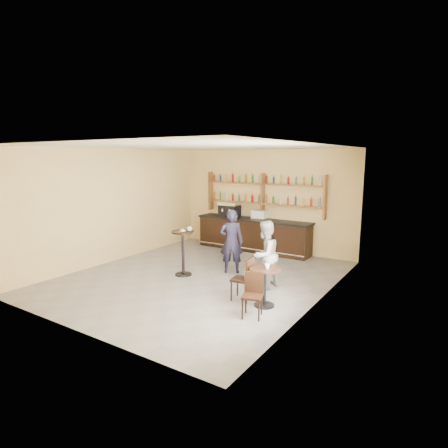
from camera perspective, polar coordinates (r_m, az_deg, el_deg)
The scene contains 23 objects.
floor at distance 9.43m, azimuth -3.69°, elevation -8.11°, with size 7.00×7.00×0.00m, color slate.
ceiling at distance 8.96m, azimuth -3.93°, elevation 11.72°, with size 7.00×7.00×0.00m, color white.
wall_back at distance 12.02m, azimuth 6.19°, elevation 3.64°, with size 7.00×7.00×0.00m, color #ECCF86.
wall_front at distance 6.63m, azimuth -22.14°, elevation -2.35°, with size 7.00×7.00×0.00m, color #ECCF86.
wall_left at distance 11.10m, azimuth -16.37°, elevation 2.74°, with size 7.00×7.00×0.00m, color #ECCF86.
wall_right at distance 7.68m, azimuth 14.48°, elevation -0.30°, with size 7.00×7.00×0.00m, color #ECCF86.
window_pane at distance 6.55m, azimuth 11.13°, elevation -1.04°, with size 2.00×2.00×0.00m, color white.
window_frame at distance 6.55m, azimuth 11.08°, elevation -1.03°, with size 0.04×1.70×2.10m, color black, non-canonical shape.
shelf_unit at distance 11.89m, azimuth 5.93°, elevation 4.58°, with size 4.00×0.26×1.40m, color brown, non-canonical shape.
liquor_bottles at distance 11.87m, azimuth 5.95°, elevation 5.40°, with size 3.68×0.10×1.00m, color #8C5919, non-canonical shape.
bar_counter at distance 11.98m, azimuth 4.49°, elevation -1.62°, with size 3.80×0.74×1.03m, color black, non-canonical shape.
espresso_machine at distance 12.30m, azimuth 0.85°, elevation 2.25°, with size 0.65×0.42×0.47m, color black, non-canonical shape.
pastry_case at distance 11.76m, azimuth 5.53°, elevation 1.40°, with size 0.48×0.38×0.29m, color silver, non-canonical shape.
pedestal_table at distance 9.50m, azimuth -6.27°, elevation -4.44°, with size 0.55×0.55×1.14m, color black, non-canonical shape.
napkin at distance 9.37m, azimuth -6.33°, elevation -1.06°, with size 0.15×0.15×0.00m, color white.
donut at distance 9.35m, azimuth -6.33°, elevation -0.96°, with size 0.11×0.11×0.04m, color #DC9850.
cup_pedestal at distance 9.35m, azimuth -5.29°, elevation -0.75°, with size 0.13×0.13×0.11m, color white.
man_main at distance 9.58m, azimuth 1.13°, elevation -2.69°, with size 0.60×0.39×1.65m, color black.
cafe_table at distance 7.61m, azimuth 6.19°, elevation -9.53°, with size 0.62×0.62×0.79m, color black, non-canonical shape.
cup_cafe at distance 7.45m, azimuth 6.60°, elevation -6.40°, with size 0.10×0.10×0.09m, color white.
chair_west at distance 7.87m, azimuth 2.75°, elevation -8.34°, with size 0.39×0.39×0.91m, color black, non-canonical shape.
chair_south at distance 7.08m, azimuth 4.33°, elevation -10.85°, with size 0.36×0.36×0.83m, color black, non-canonical shape.
patron_second at distance 8.51m, azimuth 6.26°, elevation -4.69°, with size 0.76×0.59×1.56m, color gray.
Camera 1 is at (5.35, -7.19, 2.95)m, focal length 30.00 mm.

